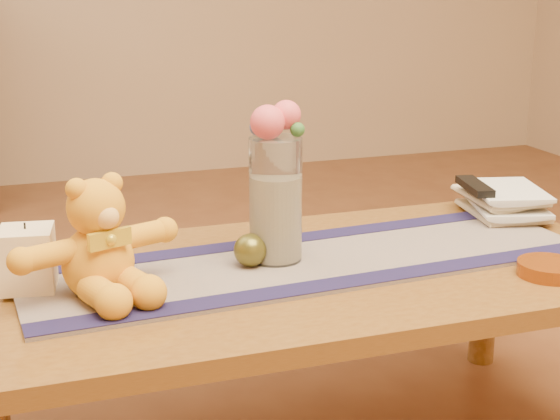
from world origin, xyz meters
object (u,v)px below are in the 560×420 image
object	(u,v)px
teddy_bear	(97,238)
tv_remote	(475,186)
pillar_candle	(28,259)
bronze_ball	(250,250)
glass_vase	(276,200)
amber_dish	(549,269)
book_bottom	(471,214)

from	to	relation	value
teddy_bear	tv_remote	world-z (taller)	teddy_bear
pillar_candle	bronze_ball	distance (m)	0.44
bronze_ball	glass_vase	bearing A→B (deg)	20.33
tv_remote	amber_dish	size ratio (longest dim) A/B	1.25
pillar_candle	tv_remote	xyz separation A→B (m)	(1.06, 0.14, 0.02)
pillar_candle	book_bottom	bearing A→B (deg)	8.03
glass_vase	bronze_ball	world-z (taller)	glass_vase
teddy_bear	pillar_candle	size ratio (longest dim) A/B	2.67
teddy_bear	glass_vase	distance (m)	0.38
book_bottom	bronze_ball	bearing A→B (deg)	-155.95
teddy_bear	book_bottom	world-z (taller)	teddy_bear
teddy_bear	pillar_candle	xyz separation A→B (m)	(-0.12, 0.07, -0.05)
teddy_bear	glass_vase	xyz separation A→B (m)	(0.37, 0.07, 0.02)
glass_vase	book_bottom	distance (m)	0.60
tv_remote	teddy_bear	bearing A→B (deg)	-155.89
bronze_ball	tv_remote	distance (m)	0.65
glass_vase	tv_remote	bearing A→B (deg)	13.84
bronze_ball	book_bottom	xyz separation A→B (m)	(0.63, 0.17, -0.03)
book_bottom	teddy_bear	bearing A→B (deg)	-158.35
pillar_candle	bronze_ball	world-z (taller)	pillar_candle
pillar_candle	amber_dish	world-z (taller)	pillar_candle
amber_dish	glass_vase	bearing A→B (deg)	153.10
pillar_candle	book_bottom	xyz separation A→B (m)	(1.06, 0.15, -0.06)
teddy_bear	bronze_ball	xyz separation A→B (m)	(0.31, 0.04, -0.07)
pillar_candle	bronze_ball	xyz separation A→B (m)	(0.44, -0.02, -0.02)
pillar_candle	amber_dish	xyz separation A→B (m)	(1.00, -0.25, -0.05)
teddy_bear	tv_remote	xyz separation A→B (m)	(0.94, 0.21, -0.03)
glass_vase	tv_remote	xyz separation A→B (m)	(0.56, 0.14, -0.05)
bronze_ball	tv_remote	world-z (taller)	tv_remote
bronze_ball	amber_dish	bearing A→B (deg)	-22.25
pillar_candle	tv_remote	size ratio (longest dim) A/B	0.74
glass_vase	amber_dish	size ratio (longest dim) A/B	2.04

